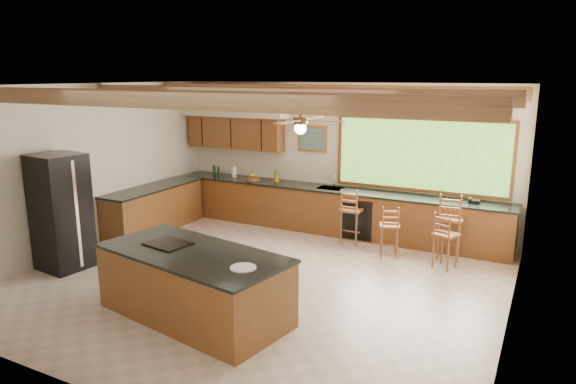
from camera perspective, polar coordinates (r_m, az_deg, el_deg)
The scene contains 9 objects.
ground at distance 8.15m, azimuth -3.48°, elevation -9.84°, with size 7.20×7.20×0.00m, color #BBAA9B.
room_shell at distance 8.22m, azimuth -2.36°, elevation 6.37°, with size 7.27×6.54×3.02m.
counter_run at distance 10.47m, azimuth -0.29°, elevation -1.95°, with size 7.12×3.10×1.22m.
island at distance 6.98m, azimuth -10.41°, elevation -10.02°, with size 2.77×1.65×0.93m.
refrigerator at distance 9.18m, azimuth -23.90°, elevation -2.04°, with size 0.82×0.80×1.91m.
bar_stool_a at distance 9.15m, azimuth 11.13°, elevation -3.80°, with size 0.43×0.43×0.94m.
bar_stool_b at distance 9.74m, azimuth 6.99°, elevation -2.13°, with size 0.39×0.39×1.08m.
bar_stool_c at distance 9.27m, azimuth 17.55°, elevation -3.01°, with size 0.45×0.45×1.19m.
bar_stool_d at distance 8.81m, azimuth 17.11°, elevation -4.69°, with size 0.44×0.44×0.96m.
Camera 1 is at (3.89, -6.44, 3.15)m, focal length 32.00 mm.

